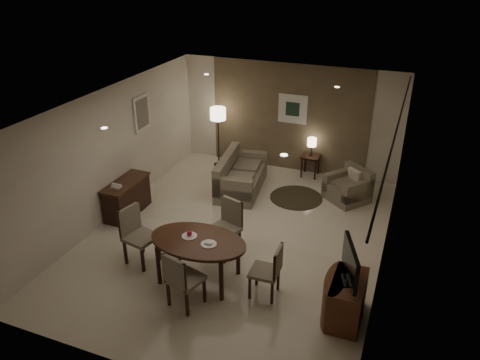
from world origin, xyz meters
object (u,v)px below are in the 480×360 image
at_px(chair_near, 186,278).
at_px(side_table, 310,166).
at_px(tv_cabinet, 347,300).
at_px(dining_table, 199,260).
at_px(armchair, 348,185).
at_px(chair_right, 265,271).
at_px(sofa, 241,174).
at_px(floor_lamp, 218,137).
at_px(console_desk, 127,198).
at_px(chair_left, 141,237).
at_px(chair_far, 223,229).

distance_m(chair_near, side_table, 5.38).
relative_size(tv_cabinet, dining_table, 0.54).
relative_size(tv_cabinet, armchair, 1.08).
bearing_deg(tv_cabinet, armchair, 99.63).
distance_m(chair_right, side_table, 4.68).
bearing_deg(chair_right, tv_cabinet, 84.86).
bearing_deg(sofa, floor_lamp, 36.23).
height_order(console_desk, chair_right, chair_right).
xyz_separation_m(console_desk, chair_right, (3.55, -1.43, 0.09)).
height_order(chair_near, chair_left, chair_left).
distance_m(chair_far, chair_right, 1.34).
relative_size(console_desk, chair_far, 1.14).
xyz_separation_m(chair_left, side_table, (1.94, 4.62, -0.26)).
relative_size(chair_near, chair_right, 1.07).
xyz_separation_m(tv_cabinet, chair_far, (-2.41, 0.88, 0.18)).
xyz_separation_m(tv_cabinet, chair_left, (-3.66, 0.12, 0.18)).
xyz_separation_m(chair_near, chair_left, (-1.25, 0.71, 0.03)).
distance_m(chair_left, sofa, 3.35).
height_order(tv_cabinet, chair_near, chair_near).
bearing_deg(tv_cabinet, chair_near, -166.17).
relative_size(armchair, side_table, 1.52).
xyz_separation_m(tv_cabinet, sofa, (-3.04, 3.41, 0.07)).
bearing_deg(floor_lamp, chair_far, -65.00).
xyz_separation_m(sofa, floor_lamp, (-1.06, 1.10, 0.36)).
bearing_deg(chair_near, armchair, -96.02).
xyz_separation_m(armchair, side_table, (-1.08, 0.93, -0.10)).
distance_m(tv_cabinet, chair_near, 2.48).
height_order(dining_table, chair_right, chair_right).
xyz_separation_m(chair_left, armchair, (3.02, 3.69, -0.16)).
bearing_deg(floor_lamp, armchair, -11.41).
bearing_deg(chair_far, sofa, 122.51).
bearing_deg(chair_far, dining_table, -78.03).
distance_m(tv_cabinet, chair_right, 1.35).
bearing_deg(chair_left, floor_lamp, 17.60).
bearing_deg(chair_right, console_desk, -113.85).
xyz_separation_m(tv_cabinet, dining_table, (-2.50, 0.06, 0.04)).
xyz_separation_m(console_desk, tv_cabinet, (4.89, -1.50, -0.03)).
bearing_deg(console_desk, floor_lamp, 75.16).
xyz_separation_m(chair_far, floor_lamp, (-1.69, 3.62, 0.25)).
height_order(console_desk, armchair, console_desk).
height_order(tv_cabinet, chair_right, chair_right).
height_order(chair_far, side_table, chair_far).
height_order(tv_cabinet, dining_table, dining_table).
bearing_deg(chair_right, floor_lamp, -150.08).
height_order(chair_left, floor_lamp, floor_lamp).
distance_m(chair_near, chair_far, 1.48).
distance_m(chair_left, armchair, 4.76).
bearing_deg(chair_left, tv_cabinet, -79.93).
xyz_separation_m(console_desk, side_table, (3.17, 3.24, -0.10)).
bearing_deg(side_table, chair_right, -85.28).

